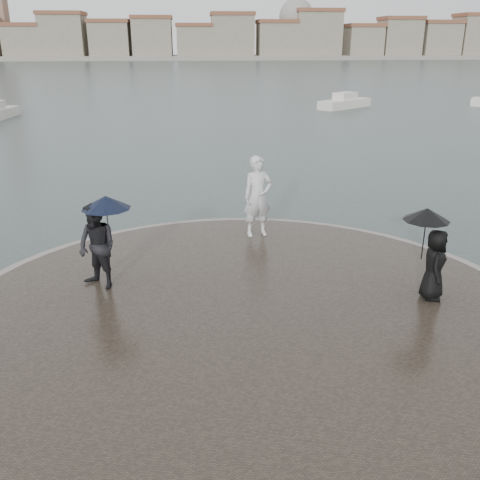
{
  "coord_description": "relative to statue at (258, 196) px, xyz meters",
  "views": [
    {
      "loc": [
        -0.91,
        -5.85,
        5.46
      ],
      "look_at": [
        0.0,
        4.8,
        1.45
      ],
      "focal_mm": 40.0,
      "sensor_mm": 36.0,
      "label": 1
    }
  ],
  "objects": [
    {
      "name": "ground",
      "position": [
        -0.77,
        -8.07,
        -1.47
      ],
      "size": [
        400.0,
        400.0,
        0.0
      ],
      "primitive_type": "plane",
      "color": "#2B3835",
      "rests_on": "ground"
    },
    {
      "name": "kerb_ring",
      "position": [
        -0.77,
        -4.57,
        -1.31
      ],
      "size": [
        12.5,
        12.5,
        0.32
      ],
      "primitive_type": "cylinder",
      "color": "gray",
      "rests_on": "ground"
    },
    {
      "name": "quay_tip",
      "position": [
        -0.77,
        -4.57,
        -1.29
      ],
      "size": [
        11.9,
        11.9,
        0.36
      ],
      "primitive_type": "cylinder",
      "color": "#2D261E",
      "rests_on": "ground"
    },
    {
      "name": "statue",
      "position": [
        0.0,
        0.0,
        0.0
      ],
      "size": [
        0.91,
        0.7,
        2.22
      ],
      "primitive_type": "imported",
      "rotation": [
        0.0,
        0.0,
        0.23
      ],
      "color": "silver",
      "rests_on": "quay_tip"
    },
    {
      "name": "visitor_left",
      "position": [
        -3.77,
        -3.01,
        0.02
      ],
      "size": [
        1.35,
        1.18,
        2.04
      ],
      "color": "black",
      "rests_on": "quay_tip"
    },
    {
      "name": "visitor_right",
      "position": [
        3.11,
        -4.14,
        -0.03
      ],
      "size": [
        1.07,
        1.0,
        1.95
      ],
      "color": "black",
      "rests_on": "quay_tip"
    },
    {
      "name": "far_skyline",
      "position": [
        -7.06,
        152.64,
        4.14
      ],
      "size": [
        260.0,
        20.0,
        37.0
      ],
      "color": "gray",
      "rests_on": "ground"
    },
    {
      "name": "boats",
      "position": [
        6.74,
        30.14,
        -1.09
      ],
      "size": [
        45.34,
        9.93,
        1.5
      ],
      "color": "silver",
      "rests_on": "ground"
    }
  ]
}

